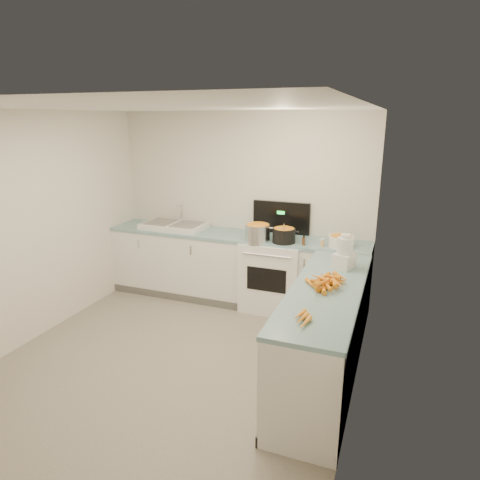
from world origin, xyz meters
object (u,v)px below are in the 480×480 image
(spice_jar, at_px, (322,243))
(steel_pot, at_px, (258,233))
(black_pot, at_px, (284,236))
(mixing_bowl, at_px, (341,241))
(sink, at_px, (174,225))
(food_processor, at_px, (345,254))
(extract_bottle, at_px, (304,241))
(stove, at_px, (274,273))

(spice_jar, bearing_deg, steel_pot, -177.35)
(black_pot, height_order, mixing_bowl, black_pot)
(sink, bearing_deg, food_processor, -19.00)
(black_pot, bearing_deg, steel_pot, -174.23)
(steel_pot, bearing_deg, sink, 171.59)
(steel_pot, distance_m, spice_jar, 0.80)
(extract_bottle, relative_size, food_processor, 0.27)
(stove, height_order, black_pot, stove)
(sink, bearing_deg, black_pot, -5.56)
(mixing_bowl, height_order, extract_bottle, mixing_bowl)
(food_processor, bearing_deg, stove, 139.83)
(stove, xyz_separation_m, sink, (-1.45, 0.02, 0.50))
(sink, bearing_deg, stove, -0.62)
(black_pot, relative_size, extract_bottle, 2.93)
(black_pot, relative_size, food_processor, 0.79)
(steel_pot, relative_size, food_processor, 0.88)
(sink, bearing_deg, extract_bottle, -5.47)
(sink, distance_m, mixing_bowl, 2.29)
(food_processor, bearing_deg, steel_pot, 150.54)
(spice_jar, bearing_deg, food_processor, -63.40)
(sink, distance_m, food_processor, 2.56)
(stove, relative_size, spice_jar, 16.73)
(stove, distance_m, black_pot, 0.58)
(steel_pot, height_order, mixing_bowl, steel_pot)
(stove, xyz_separation_m, steel_pot, (-0.17, -0.17, 0.56))
(sink, bearing_deg, mixing_bowl, -2.29)
(stove, height_order, extract_bottle, stove)
(stove, distance_m, extract_bottle, 0.67)
(mixing_bowl, relative_size, extract_bottle, 3.03)
(stove, xyz_separation_m, extract_bottle, (0.41, -0.16, 0.51))
(steel_pot, distance_m, mixing_bowl, 1.01)
(steel_pot, height_order, extract_bottle, steel_pot)
(mixing_bowl, bearing_deg, spice_jar, -163.65)
(extract_bottle, distance_m, food_processor, 0.87)
(sink, bearing_deg, steel_pot, -8.41)
(sink, xyz_separation_m, steel_pot, (1.28, -0.19, 0.06))
(steel_pot, xyz_separation_m, black_pot, (0.33, 0.03, -0.01))
(food_processor, bearing_deg, sink, 161.00)
(steel_pot, relative_size, extract_bottle, 3.27)
(steel_pot, bearing_deg, black_pot, 5.77)
(steel_pot, height_order, black_pot, steel_pot)
(food_processor, bearing_deg, mixing_bowl, 100.24)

